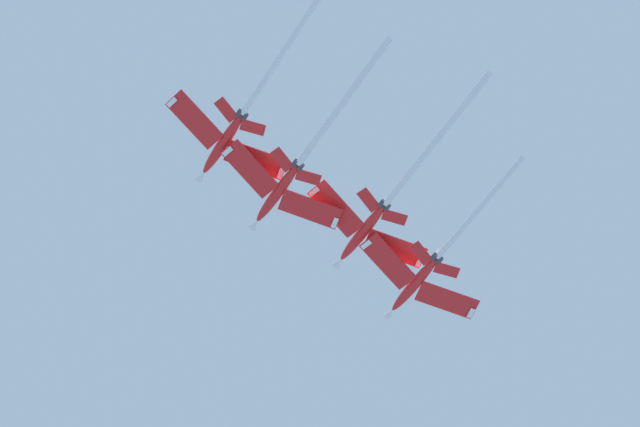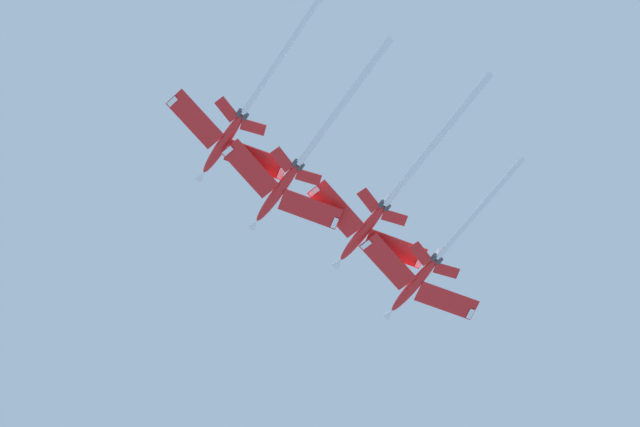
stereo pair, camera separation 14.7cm
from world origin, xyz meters
The scene contains 4 objects.
jet_far_left centered at (-21.60, 7.45, 169.46)m, with size 20.00×35.42×14.79m.
jet_inner_left centered at (-11.17, 9.41, 168.15)m, with size 19.98×34.74×14.29m.
jet_centre centered at (2.80, 8.70, 168.72)m, with size 19.98×36.50×14.90m.
jet_inner_right centered at (12.71, 14.80, 168.72)m, with size 20.00×31.65×13.67m.
Camera 2 is at (-19.74, -14.61, 1.82)m, focal length 65.87 mm.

